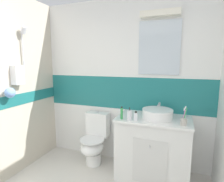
% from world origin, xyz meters
% --- Properties ---
extents(wall_back_tiled, '(3.20, 0.20, 2.50)m').
position_xyz_m(wall_back_tiled, '(0.01, 2.45, 1.26)').
color(wall_back_tiled, white).
rests_on(wall_back_tiled, ground_plane).
extents(vanity_cabinet, '(0.95, 0.60, 0.85)m').
position_xyz_m(vanity_cabinet, '(0.52, 2.11, 0.43)').
color(vanity_cabinet, silver).
rests_on(vanity_cabinet, ground_plane).
extents(sink_basin, '(0.39, 0.44, 0.17)m').
position_xyz_m(sink_basin, '(0.56, 2.10, 0.91)').
color(sink_basin, white).
rests_on(sink_basin, vanity_cabinet).
extents(toilet, '(0.37, 0.50, 0.80)m').
position_xyz_m(toilet, '(-0.38, 2.16, 0.37)').
color(toilet, white).
rests_on(toilet, ground_plane).
extents(toothbrush_cup, '(0.07, 0.07, 0.23)m').
position_xyz_m(toothbrush_cup, '(0.88, 1.93, 0.90)').
color(toothbrush_cup, '#B2ADA3').
rests_on(toothbrush_cup, vanity_cabinet).
extents(soap_dispenser, '(0.06, 0.06, 0.16)m').
position_xyz_m(soap_dispenser, '(0.24, 1.91, 0.91)').
color(soap_dispenser, white).
rests_on(soap_dispenser, vanity_cabinet).
extents(toothpaste_tube_upright, '(0.03, 0.03, 0.17)m').
position_xyz_m(toothpaste_tube_upright, '(0.14, 1.90, 0.93)').
color(toothpaste_tube_upright, green).
rests_on(toothpaste_tube_upright, vanity_cabinet).
extents(perfume_flask_small, '(0.04, 0.03, 0.12)m').
position_xyz_m(perfume_flask_small, '(0.32, 1.91, 0.91)').
color(perfume_flask_small, white).
rests_on(perfume_flask_small, vanity_cabinet).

